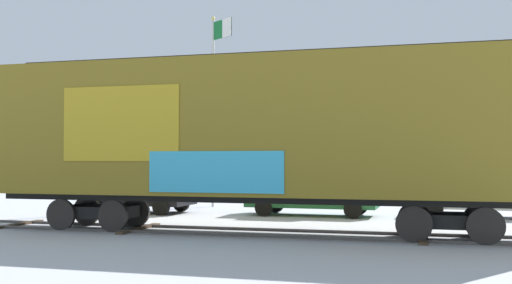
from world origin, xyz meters
TOP-DOWN VIEW (x-y plane):
  - ground_plane at (0.00, 0.00)m, footprint 260.00×260.00m
  - track at (1.46, -0.02)m, footprint 59.99×5.11m
  - freight_car at (1.04, -0.00)m, footprint 16.00×3.62m
  - flagpole at (-2.78, 8.98)m, footprint 1.17×0.98m
  - hillside at (-0.07, 66.97)m, footprint 138.95×30.41m
  - parked_car_black at (-5.09, 5.74)m, footprint 4.35×2.34m
  - parked_car_green at (1.79, 5.84)m, footprint 4.93×2.20m
  - parked_car_silver at (7.76, 6.43)m, footprint 4.83×2.31m

SIDE VIEW (x-z plane):
  - ground_plane at x=0.00m, z-range 0.00..0.00m
  - track at x=1.46m, z-range 0.00..0.08m
  - parked_car_silver at x=7.76m, z-range 0.03..1.53m
  - parked_car_black at x=-5.09m, z-range 0.00..1.64m
  - parked_car_green at x=1.79m, z-range 0.00..1.68m
  - freight_car at x=1.04m, z-range 0.35..5.47m
  - hillside at x=-0.07m, z-range -2.41..11.80m
  - flagpole at x=-2.78m, z-range 1.14..9.59m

